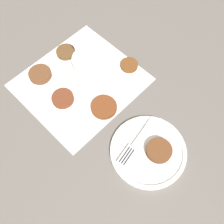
% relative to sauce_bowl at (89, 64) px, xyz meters
% --- Properties ---
extents(ground_plane, '(4.00, 4.00, 0.00)m').
position_rel_sauce_bowl_xyz_m(ground_plane, '(-0.07, 0.02, -0.03)').
color(ground_plane, '#605B56').
extents(napkin, '(0.41, 0.39, 0.00)m').
position_rel_sauce_bowl_xyz_m(napkin, '(-0.06, -0.01, -0.03)').
color(napkin, white).
rests_on(napkin, ground_plane).
extents(sauce_bowl, '(0.11, 0.11, 0.10)m').
position_rel_sauce_bowl_xyz_m(sauce_bowl, '(0.00, 0.00, 0.00)').
color(sauce_bowl, white).
rests_on(sauce_bowl, napkin).
extents(fritter_0, '(0.07, 0.07, 0.01)m').
position_rel_sauce_bowl_xyz_m(fritter_0, '(-0.14, -0.00, -0.02)').
color(fritter_0, brown).
rests_on(fritter_0, napkin).
extents(fritter_1, '(0.08, 0.08, 0.01)m').
position_rel_sauce_bowl_xyz_m(fritter_1, '(-0.09, -0.12, -0.02)').
color(fritter_1, brown).
rests_on(fritter_1, napkin).
extents(fritter_2, '(0.06, 0.06, 0.01)m').
position_rel_sauce_bowl_xyz_m(fritter_2, '(0.08, -0.10, -0.02)').
color(fritter_2, brown).
rests_on(fritter_2, napkin).
extents(fritter_3, '(0.06, 0.06, 0.01)m').
position_rel_sauce_bowl_xyz_m(fritter_3, '(0.01, 0.11, -0.02)').
color(fritter_3, brown).
rests_on(fritter_3, napkin).
extents(fritter_4, '(0.07, 0.07, 0.02)m').
position_rel_sauce_bowl_xyz_m(fritter_4, '(-0.11, 0.12, -0.02)').
color(fritter_4, brown).
rests_on(fritter_4, napkin).
extents(serving_plate, '(0.21, 0.21, 0.02)m').
position_rel_sauce_bowl_xyz_m(serving_plate, '(-0.14, -0.31, -0.02)').
color(serving_plate, white).
rests_on(serving_plate, ground_plane).
extents(fritter_on_plate, '(0.07, 0.07, 0.02)m').
position_rel_sauce_bowl_xyz_m(fritter_on_plate, '(-0.12, -0.33, -0.00)').
color(fritter_on_plate, brown).
rests_on(fritter_on_plate, serving_plate).
extents(fork, '(0.17, 0.03, 0.00)m').
position_rel_sauce_bowl_xyz_m(fork, '(-0.15, -0.26, -0.01)').
color(fork, silver).
rests_on(fork, serving_plate).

